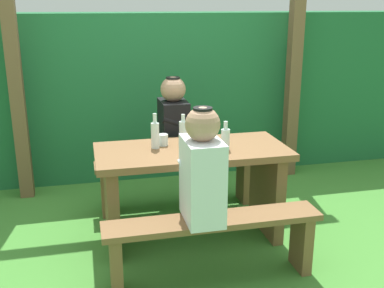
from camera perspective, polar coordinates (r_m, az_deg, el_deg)
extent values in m
plane|color=#418231|center=(3.68, 0.00, -11.35)|extent=(12.00, 12.00, 0.00)
cube|color=#206437|center=(5.03, -4.54, 6.31)|extent=(6.40, 0.76, 1.65)
cube|color=brown|center=(4.41, -20.76, 7.26)|extent=(0.12, 0.12, 2.18)
cube|color=brown|center=(4.83, 12.32, 8.72)|extent=(0.12, 0.12, 2.18)
cube|color=brown|center=(3.41, 0.00, -0.94)|extent=(1.40, 0.64, 0.05)
cube|color=brown|center=(3.46, -9.80, -7.34)|extent=(0.08, 0.54, 0.67)
cube|color=brown|center=(3.71, 9.10, -5.61)|extent=(0.08, 0.54, 0.67)
cube|color=brown|center=(2.98, 2.62, -9.38)|extent=(1.40, 0.24, 0.04)
cube|color=brown|center=(3.00, -9.28, -14.27)|extent=(0.07, 0.22, 0.40)
cube|color=brown|center=(3.29, 13.22, -11.51)|extent=(0.07, 0.22, 0.40)
cube|color=brown|center=(4.04, -1.91, -2.18)|extent=(1.40, 0.24, 0.04)
cube|color=brown|center=(4.05, -10.54, -5.76)|extent=(0.07, 0.22, 0.40)
cube|color=brown|center=(4.28, 6.32, -4.35)|extent=(0.07, 0.22, 0.40)
cube|color=silver|center=(2.85, 1.27, -4.49)|extent=(0.22, 0.34, 0.52)
sphere|color=tan|center=(2.74, 1.31, 2.42)|extent=(0.21, 0.21, 0.21)
cylinder|color=black|center=(2.72, 1.33, 4.23)|extent=(0.12, 0.12, 0.02)
cylinder|color=silver|center=(2.95, 0.60, -1.64)|extent=(0.25, 0.07, 0.15)
cube|color=black|center=(3.96, -2.27, 1.63)|extent=(0.22, 0.34, 0.52)
sphere|color=tan|center=(3.88, -2.33, 6.69)|extent=(0.21, 0.21, 0.21)
cylinder|color=black|center=(3.86, -2.34, 8.00)|extent=(0.12, 0.12, 0.02)
cylinder|color=black|center=(3.80, -1.88, 2.61)|extent=(0.25, 0.07, 0.15)
cylinder|color=silver|center=(3.47, -3.54, 0.51)|extent=(0.07, 0.07, 0.09)
cylinder|color=silver|center=(3.45, -1.08, 1.29)|extent=(0.06, 0.06, 0.18)
cylinder|color=silver|center=(3.42, -1.09, 3.21)|extent=(0.03, 0.03, 0.05)
cylinder|color=silver|center=(3.40, -4.53, 1.03)|extent=(0.06, 0.06, 0.19)
cylinder|color=silver|center=(3.36, -4.58, 3.15)|extent=(0.03, 0.03, 0.07)
cylinder|color=silver|center=(3.36, 4.10, 0.54)|extent=(0.06, 0.06, 0.15)
cylinder|color=silver|center=(3.33, 4.14, 2.29)|extent=(0.03, 0.03, 0.06)
cube|color=silver|center=(3.31, 1.77, -0.95)|extent=(0.14, 0.16, 0.01)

